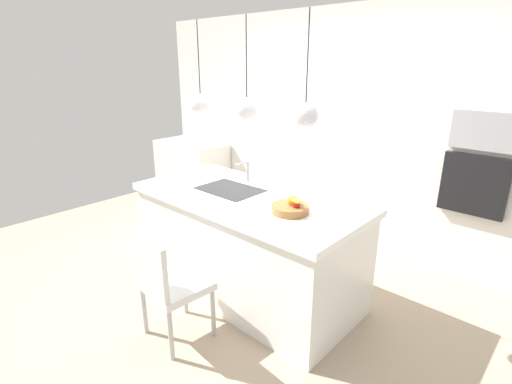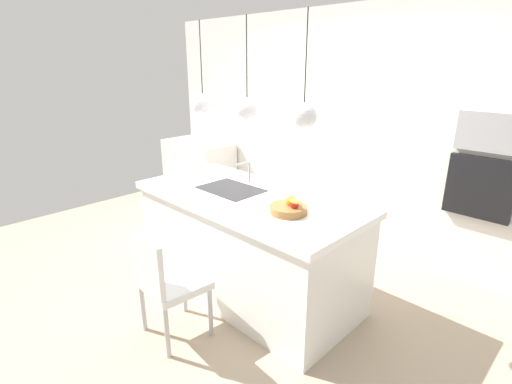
% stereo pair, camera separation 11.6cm
% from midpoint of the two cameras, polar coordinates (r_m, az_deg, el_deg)
% --- Properties ---
extents(floor, '(6.60, 6.60, 0.00)m').
position_cam_midpoint_polar(floor, '(3.69, -2.12, -14.34)').
color(floor, tan).
rests_on(floor, ground).
extents(back_wall, '(6.00, 0.10, 2.60)m').
position_cam_midpoint_polar(back_wall, '(4.47, 12.81, 9.13)').
color(back_wall, silver).
rests_on(back_wall, ground).
extents(kitchen_island, '(2.07, 0.98, 0.94)m').
position_cam_midpoint_polar(kitchen_island, '(3.46, -2.21, -7.77)').
color(kitchen_island, white).
rests_on(kitchen_island, ground).
extents(sink_basin, '(0.56, 0.40, 0.02)m').
position_cam_midpoint_polar(sink_basin, '(3.43, -4.93, 0.31)').
color(sink_basin, '#2D2D30').
rests_on(sink_basin, kitchen_island).
extents(faucet, '(0.02, 0.17, 0.22)m').
position_cam_midpoint_polar(faucet, '(3.52, -2.46, 3.40)').
color(faucet, silver).
rests_on(faucet, kitchen_island).
extents(fruit_bowl, '(0.29, 0.29, 0.15)m').
position_cam_midpoint_polar(fruit_bowl, '(2.88, 4.08, -2.32)').
color(fruit_bowl, '#9E6B38').
rests_on(fruit_bowl, kitchen_island).
extents(side_counter, '(1.10, 0.60, 0.88)m').
position_cam_midpoint_polar(side_counter, '(5.96, -10.10, 3.19)').
color(side_counter, white).
rests_on(side_counter, ground).
extents(microwave, '(0.54, 0.08, 0.34)m').
position_cam_midpoint_polar(microwave, '(3.90, 30.27, 7.92)').
color(microwave, '#9E9EA3').
rests_on(microwave, back_wall).
extents(oven, '(0.56, 0.08, 0.56)m').
position_cam_midpoint_polar(oven, '(4.00, 29.10, 0.92)').
color(oven, black).
rests_on(oven, back_wall).
extents(chair_near, '(0.48, 0.47, 0.88)m').
position_cam_midpoint_polar(chair_near, '(2.95, -14.12, -12.88)').
color(chair_near, silver).
rests_on(chair_near, ground).
extents(pendant_light_left, '(0.18, 0.18, 0.78)m').
position_cam_midpoint_polar(pendant_light_left, '(3.53, -9.24, 12.89)').
color(pendant_light_left, silver).
extents(pendant_light_center, '(0.18, 0.18, 0.78)m').
position_cam_midpoint_polar(pendant_light_center, '(3.11, -2.49, 12.32)').
color(pendant_light_center, silver).
extents(pendant_light_right, '(0.18, 0.18, 0.78)m').
position_cam_midpoint_polar(pendant_light_right, '(2.74, 6.16, 11.34)').
color(pendant_light_right, silver).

